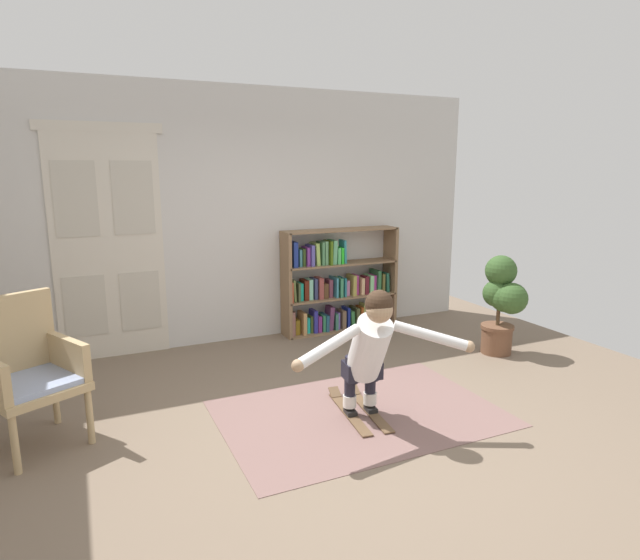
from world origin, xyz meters
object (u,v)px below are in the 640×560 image
object	(u,v)px
wicker_chair	(27,369)
potted_plant	(502,299)
person_skier	(370,346)
bookshelf	(336,288)
skis_pair	(358,409)

from	to	relation	value
wicker_chair	potted_plant	bearing A→B (deg)	1.46
wicker_chair	person_skier	bearing A→B (deg)	-17.94
bookshelf	skis_pair	distance (m)	2.38
bookshelf	person_skier	size ratio (longest dim) A/B	1.04
wicker_chair	skis_pair	size ratio (longest dim) A/B	1.27
bookshelf	potted_plant	size ratio (longest dim) A/B	1.38
wicker_chair	person_skier	xyz separation A→B (m)	(2.40, -0.78, 0.07)
person_skier	wicker_chair	bearing A→B (deg)	162.06
bookshelf	potted_plant	xyz separation A→B (m)	(1.27, -1.49, 0.06)
potted_plant	skis_pair	world-z (taller)	potted_plant
bookshelf	person_skier	world-z (taller)	bookshelf
bookshelf	potted_plant	bearing A→B (deg)	-49.50
bookshelf	wicker_chair	bearing A→B (deg)	-153.94
bookshelf	person_skier	bearing A→B (deg)	-110.36
wicker_chair	potted_plant	xyz separation A→B (m)	(4.55, 0.12, 0.02)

